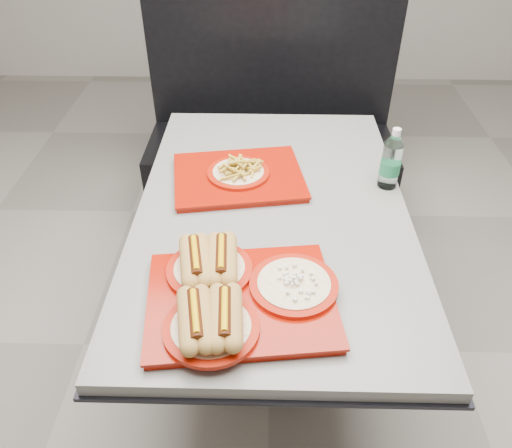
{
  "coord_description": "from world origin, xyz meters",
  "views": [
    {
      "loc": [
        -0.02,
        -1.35,
        1.74
      ],
      "look_at": [
        -0.05,
        -0.2,
        0.83
      ],
      "focal_mm": 35.0,
      "sensor_mm": 36.0,
      "label": 1
    }
  ],
  "objects_px": {
    "tray_near": "(233,294)",
    "booth_bench": "(271,141)",
    "diner_table": "(271,244)",
    "tray_far": "(238,174)",
    "water_bottle": "(391,162)"
  },
  "relations": [
    {
      "from": "tray_near",
      "to": "booth_bench",
      "type": "bearing_deg",
      "value": 86.1
    },
    {
      "from": "tray_near",
      "to": "diner_table",
      "type": "bearing_deg",
      "value": 76.66
    },
    {
      "from": "tray_far",
      "to": "booth_bench",
      "type": "bearing_deg",
      "value": 82.57
    },
    {
      "from": "water_bottle",
      "to": "tray_near",
      "type": "bearing_deg",
      "value": -131.35
    },
    {
      "from": "tray_near",
      "to": "water_bottle",
      "type": "relative_size",
      "value": 2.39
    },
    {
      "from": "booth_bench",
      "to": "tray_near",
      "type": "xyz_separation_m",
      "value": [
        -0.1,
        -1.54,
        0.39
      ]
    },
    {
      "from": "booth_bench",
      "to": "tray_near",
      "type": "height_order",
      "value": "booth_bench"
    },
    {
      "from": "booth_bench",
      "to": "diner_table",
      "type": "bearing_deg",
      "value": -90.0
    },
    {
      "from": "tray_near",
      "to": "water_bottle",
      "type": "xyz_separation_m",
      "value": [
        0.51,
        0.58,
        0.06
      ]
    },
    {
      "from": "tray_near",
      "to": "tray_far",
      "type": "height_order",
      "value": "tray_near"
    },
    {
      "from": "diner_table",
      "to": "tray_far",
      "type": "xyz_separation_m",
      "value": [
        -0.12,
        0.16,
        0.19
      ]
    },
    {
      "from": "tray_near",
      "to": "tray_far",
      "type": "xyz_separation_m",
      "value": [
        -0.02,
        0.6,
        -0.01
      ]
    },
    {
      "from": "diner_table",
      "to": "water_bottle",
      "type": "bearing_deg",
      "value": 18.87
    },
    {
      "from": "tray_far",
      "to": "water_bottle",
      "type": "xyz_separation_m",
      "value": [
        0.53,
        -0.02,
        0.07
      ]
    },
    {
      "from": "water_bottle",
      "to": "diner_table",
      "type": "bearing_deg",
      "value": -161.13
    }
  ]
}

